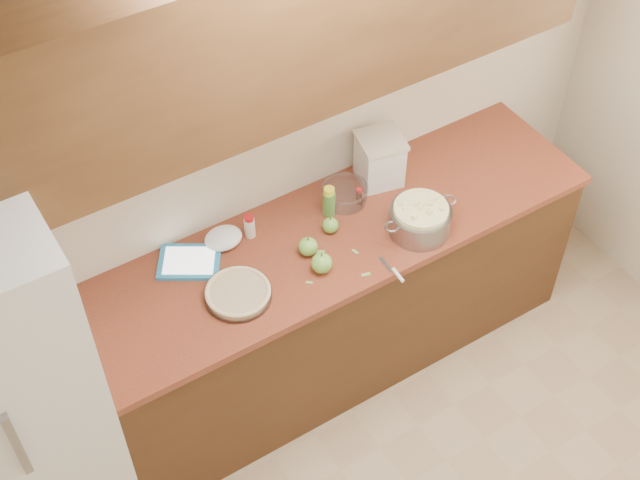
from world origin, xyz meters
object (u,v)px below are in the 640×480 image
pie (238,293)px  colander (420,219)px  tablet (189,262)px  flour_canister (380,159)px

pie → colander: (0.86, -0.08, 0.04)m
pie → tablet: (-0.09, 0.28, -0.01)m
colander → flour_canister: 0.37m
pie → flour_canister: size_ratio=1.14×
flour_canister → tablet: flour_canister is taller
colander → pie: bearing=174.4°
pie → colander: size_ratio=0.76×
pie → tablet: size_ratio=0.87×
pie → flour_canister: 0.94m
pie → tablet: bearing=107.9°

